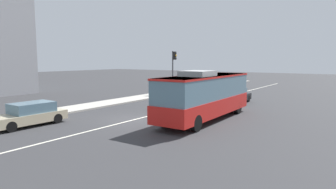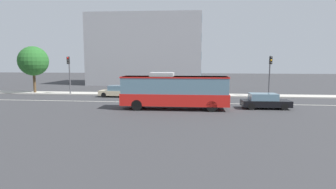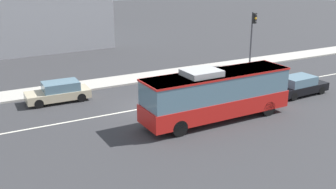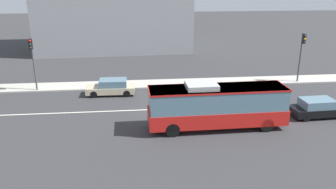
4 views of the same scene
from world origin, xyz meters
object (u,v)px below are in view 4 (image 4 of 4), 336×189
Objects in this scene: transit_bus at (217,105)px; sedan_beige at (112,87)px; traffic_light_mid_block at (302,49)px; sedan_black at (319,108)px; traffic_light_near_corner at (32,55)px.

sedan_beige is at bearing 132.85° from transit_bus.
sedan_beige is 19.39m from traffic_light_mid_block.
sedan_black is 9.60m from traffic_light_mid_block.
traffic_light_mid_block is (19.10, 1.74, 2.84)m from sedan_beige.
transit_bus reaches higher than sedan_beige.
traffic_light_mid_block is at bearing 41.12° from transit_bus.
sedan_black is 0.88× the size of traffic_light_mid_block.
transit_bus is at bearing -50.02° from traffic_light_mid_block.
transit_bus is 1.93× the size of traffic_light_near_corner.
transit_bus is 18.30m from traffic_light_near_corner.
traffic_light_near_corner is (-23.81, 8.69, 2.84)m from sedan_black.
transit_bus is 11.60m from sedan_beige.
sedan_black and sedan_beige have the same top height.
traffic_light_near_corner reaches higher than sedan_beige.
sedan_black is 25.50m from traffic_light_near_corner.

